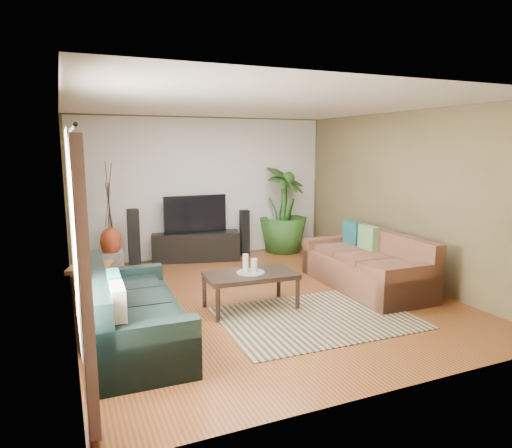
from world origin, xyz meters
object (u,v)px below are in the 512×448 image
speaker_left (134,240)px  vase (111,242)px  sofa_right (365,261)px  side_table (91,285)px  television (195,214)px  pedestal (112,263)px  tv_stand (196,246)px  coffee_table (251,291)px  speaker_right (245,233)px  sofa_left (135,305)px  potted_plant (284,209)px

speaker_left → vase: 0.41m
sofa_right → side_table: sofa_right is taller
television → speaker_left: (-1.18, -0.24, -0.35)m
sofa_right → pedestal: (-3.50, 2.31, -0.23)m
tv_stand → television: size_ratio=1.36×
coffee_table → speaker_right: size_ratio=1.32×
sofa_left → potted_plant: size_ratio=1.24×
television → speaker_left: size_ratio=1.11×
speaker_right → pedestal: (-2.57, -0.35, -0.26)m
television → speaker_right: bearing=0.0°
side_table → television: bearing=42.8°
tv_stand → pedestal: tv_stand is taller
sofa_right → television: bearing=-143.2°
tv_stand → potted_plant: 1.95m
speaker_left → sofa_right: bearing=-35.3°
speaker_left → pedestal: (-0.39, -0.11, -0.35)m
television → potted_plant: potted_plant is taller
sofa_left → coffee_table: sofa_left is taller
television → coffee_table: bearing=-90.8°
sofa_left → vase: size_ratio=4.43×
sofa_right → coffee_table: size_ratio=1.83×
sofa_left → pedestal: size_ratio=5.67×
potted_plant → coffee_table: bearing=-124.0°
potted_plant → pedestal: potted_plant is taller
sofa_left → pedestal: bearing=0.8°
sofa_right → speaker_left: size_ratio=2.04×
sofa_left → television: size_ratio=1.83×
sofa_left → tv_stand: sofa_left is taller
television → potted_plant: 1.85m
side_table → sofa_right: bearing=-11.8°
speaker_left → potted_plant: bearing=7.2°
speaker_left → speaker_right: speaker_left is taller
vase → tv_stand: bearing=12.5°
coffee_table → side_table: size_ratio=2.13×
sofa_left → pedestal: (0.05, 2.95, -0.23)m
coffee_table → vase: (-1.53, 2.46, 0.32)m
sofa_right → vase: (-3.50, 2.31, 0.14)m
coffee_table → speaker_left: size_ratio=1.11×
vase → television: bearing=12.5°
television → speaker_left: television is taller
sofa_right → television: television is taller
vase → side_table: bearing=-105.7°
tv_stand → pedestal: 1.61m
pedestal → vase: (0.00, 0.00, 0.37)m
coffee_table → potted_plant: size_ratio=0.68×
television → vase: 1.64m
speaker_left → coffee_table: bearing=-63.5°
speaker_left → side_table: (-0.81, -1.60, -0.26)m
television → vase: television is taller
speaker_right → vase: (-2.57, -0.35, 0.11)m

